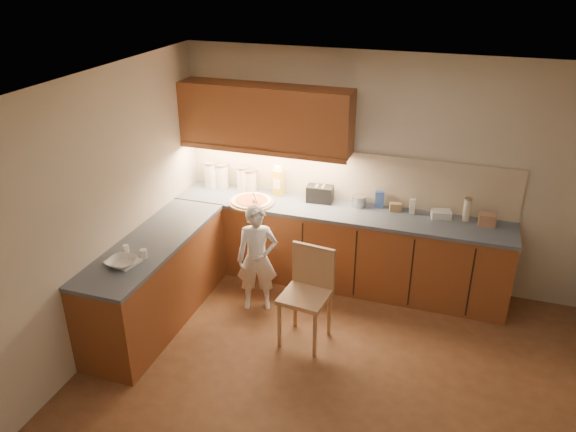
# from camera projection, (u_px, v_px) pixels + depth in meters

# --- Properties ---
(room) EXTENTS (4.54, 4.50, 2.62)m
(room) POSITION_uv_depth(u_px,v_px,m) (337.00, 214.00, 4.31)
(room) COLOR brown
(room) RESTS_ON ground
(l_counter) EXTENTS (3.77, 2.62, 0.92)m
(l_counter) POSITION_uv_depth(u_px,v_px,m) (279.00, 257.00, 6.16)
(l_counter) COLOR brown
(l_counter) RESTS_ON ground
(backsplash) EXTENTS (3.75, 0.02, 0.58)m
(backsplash) POSITION_uv_depth(u_px,v_px,m) (346.00, 176.00, 6.31)
(backsplash) COLOR #C4B598
(backsplash) RESTS_ON l_counter
(upper_cabinets) EXTENTS (1.95, 0.36, 0.73)m
(upper_cabinets) POSITION_uv_depth(u_px,v_px,m) (265.00, 117.00, 6.16)
(upper_cabinets) COLOR brown
(upper_cabinets) RESTS_ON ground
(pizza_on_board) EXTENTS (0.52, 0.52, 0.21)m
(pizza_on_board) POSITION_uv_depth(u_px,v_px,m) (251.00, 202.00, 6.33)
(pizza_on_board) COLOR #A88754
(pizza_on_board) RESTS_ON l_counter
(child) EXTENTS (0.50, 0.41, 1.18)m
(child) POSITION_uv_depth(u_px,v_px,m) (257.00, 259.00, 5.87)
(child) COLOR white
(child) RESTS_ON ground
(wooden_chair) EXTENTS (0.48, 0.48, 0.97)m
(wooden_chair) POSITION_uv_depth(u_px,v_px,m) (308.00, 288.00, 5.41)
(wooden_chair) COLOR tan
(wooden_chair) RESTS_ON ground
(mixing_bowl) EXTENTS (0.26, 0.26, 0.06)m
(mixing_bowl) POSITION_uv_depth(u_px,v_px,m) (122.00, 263.00, 5.08)
(mixing_bowl) COLOR white
(mixing_bowl) RESTS_ON l_counter
(canister_a) EXTENTS (0.16, 0.16, 0.32)m
(canister_a) POSITION_uv_depth(u_px,v_px,m) (211.00, 174.00, 6.71)
(canister_a) COLOR silver
(canister_a) RESTS_ON l_counter
(canister_b) EXTENTS (0.17, 0.17, 0.30)m
(canister_b) POSITION_uv_depth(u_px,v_px,m) (222.00, 175.00, 6.72)
(canister_b) COLOR white
(canister_b) RESTS_ON l_counter
(canister_c) EXTENTS (0.16, 0.16, 0.30)m
(canister_c) POSITION_uv_depth(u_px,v_px,m) (243.00, 178.00, 6.63)
(canister_c) COLOR white
(canister_c) RESTS_ON l_counter
(canister_d) EXTENTS (0.16, 0.16, 0.26)m
(canister_d) POSITION_uv_depth(u_px,v_px,m) (250.00, 180.00, 6.63)
(canister_d) COLOR beige
(canister_d) RESTS_ON l_counter
(oil_jug) EXTENTS (0.14, 0.12, 0.35)m
(oil_jug) POSITION_uv_depth(u_px,v_px,m) (278.00, 182.00, 6.50)
(oil_jug) COLOR gold
(oil_jug) RESTS_ON l_counter
(toaster) EXTENTS (0.30, 0.19, 0.19)m
(toaster) POSITION_uv_depth(u_px,v_px,m) (320.00, 194.00, 6.35)
(toaster) COLOR black
(toaster) RESTS_ON l_counter
(steel_pot) EXTENTS (0.17, 0.17, 0.13)m
(steel_pot) POSITION_uv_depth(u_px,v_px,m) (359.00, 201.00, 6.25)
(steel_pot) COLOR #ABABB0
(steel_pot) RESTS_ON l_counter
(blue_box) EXTENTS (0.10, 0.07, 0.19)m
(blue_box) POSITION_uv_depth(u_px,v_px,m) (380.00, 199.00, 6.21)
(blue_box) COLOR #3655A2
(blue_box) RESTS_ON l_counter
(card_box_a) EXTENTS (0.15, 0.12, 0.09)m
(card_box_a) POSITION_uv_depth(u_px,v_px,m) (396.00, 207.00, 6.15)
(card_box_a) COLOR tan
(card_box_a) RESTS_ON l_counter
(white_bottle) EXTENTS (0.06, 0.06, 0.17)m
(white_bottle) POSITION_uv_depth(u_px,v_px,m) (412.00, 206.00, 6.07)
(white_bottle) COLOR white
(white_bottle) RESTS_ON l_counter
(flat_pack) EXTENTS (0.23, 0.18, 0.08)m
(flat_pack) POSITION_uv_depth(u_px,v_px,m) (441.00, 214.00, 5.99)
(flat_pack) COLOR silver
(flat_pack) RESTS_ON l_counter
(tall_jar) EXTENTS (0.08, 0.08, 0.25)m
(tall_jar) POSITION_uv_depth(u_px,v_px,m) (467.00, 209.00, 5.89)
(tall_jar) COLOR silver
(tall_jar) RESTS_ON l_counter
(card_box_b) EXTENTS (0.18, 0.14, 0.13)m
(card_box_b) POSITION_uv_depth(u_px,v_px,m) (487.00, 219.00, 5.81)
(card_box_b) COLOR tan
(card_box_b) RESTS_ON l_counter
(dough_cloth) EXTENTS (0.33, 0.28, 0.02)m
(dough_cloth) POSITION_uv_depth(u_px,v_px,m) (123.00, 261.00, 5.14)
(dough_cloth) COLOR white
(dough_cloth) RESTS_ON l_counter
(spice_jar_a) EXTENTS (0.07, 0.07, 0.07)m
(spice_jar_a) POSITION_uv_depth(u_px,v_px,m) (126.00, 249.00, 5.31)
(spice_jar_a) COLOR white
(spice_jar_a) RESTS_ON l_counter
(spice_jar_b) EXTENTS (0.08, 0.08, 0.09)m
(spice_jar_b) POSITION_uv_depth(u_px,v_px,m) (144.00, 254.00, 5.20)
(spice_jar_b) COLOR white
(spice_jar_b) RESTS_ON l_counter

